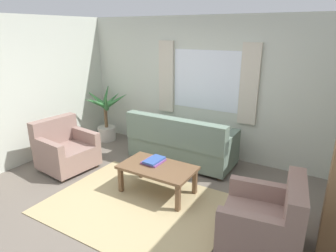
# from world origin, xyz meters

# --- Properties ---
(ground_plane) EXTENTS (6.24, 6.24, 0.00)m
(ground_plane) POSITION_xyz_m (0.00, 0.00, 0.00)
(ground_plane) COLOR #6B6056
(wall_back) EXTENTS (5.32, 0.12, 2.60)m
(wall_back) POSITION_xyz_m (0.00, 2.26, 1.30)
(wall_back) COLOR beige
(wall_back) RESTS_ON ground_plane
(wall_left) EXTENTS (0.12, 4.40, 2.60)m
(wall_left) POSITION_xyz_m (-2.66, 0.00, 1.30)
(wall_left) COLOR beige
(wall_left) RESTS_ON ground_plane
(window_with_curtains) EXTENTS (1.98, 0.07, 1.40)m
(window_with_curtains) POSITION_xyz_m (0.00, 2.18, 1.45)
(window_with_curtains) COLOR white
(area_rug) EXTENTS (2.48, 1.88, 0.01)m
(area_rug) POSITION_xyz_m (0.00, 0.00, 0.01)
(area_rug) COLOR tan
(area_rug) RESTS_ON ground_plane
(couch) EXTENTS (1.90, 0.82, 0.92)m
(couch) POSITION_xyz_m (-0.15, 1.54, 0.37)
(couch) COLOR slate
(couch) RESTS_ON ground_plane
(armchair_left) EXTENTS (0.90, 0.92, 0.88)m
(armchair_left) POSITION_xyz_m (-1.79, 0.32, 0.35)
(armchair_left) COLOR gray
(armchair_left) RESTS_ON ground_plane
(armchair_right) EXTENTS (0.93, 0.95, 0.88)m
(armchair_right) POSITION_xyz_m (1.71, 0.03, 0.35)
(armchair_right) COLOR gray
(armchair_right) RESTS_ON ground_plane
(coffee_table) EXTENTS (1.10, 0.64, 0.44)m
(coffee_table) POSITION_xyz_m (0.05, 0.44, 0.38)
(coffee_table) COLOR brown
(coffee_table) RESTS_ON ground_plane
(book_stack_on_table) EXTENTS (0.28, 0.35, 0.06)m
(book_stack_on_table) POSITION_xyz_m (-0.07, 0.52, 0.47)
(book_stack_on_table) COLOR #7F478C
(book_stack_on_table) RESTS_ON coffee_table
(potted_plant) EXTENTS (1.13, 1.11, 1.22)m
(potted_plant) POSITION_xyz_m (-2.12, 1.75, 0.54)
(potted_plant) COLOR #B7B2A8
(potted_plant) RESTS_ON ground_plane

